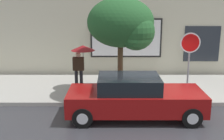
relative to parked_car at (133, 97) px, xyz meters
The scene contains 7 objects.
ground_plane 1.28m from the parked_car, ahead, with size 60.00×60.00×0.00m, color #333338.
sidewalk 3.20m from the parked_car, 70.16° to the left, with size 20.00×4.00×0.15m, color #A3A099.
building_facade 6.21m from the parked_car, 78.98° to the left, with size 20.00×0.67×7.00m.
parked_car is the anchor object (origin of this frame).
pedestrian_with_umbrella 3.51m from the parked_car, 126.53° to the left, with size 1.01×1.01×1.87m.
street_tree 2.82m from the parked_car, 100.16° to the left, with size 2.50×2.12×3.83m.
stop_sign 2.94m from the parked_car, 34.84° to the left, with size 0.76×0.10×2.54m.
Camera 1 is at (-1.80, -8.67, 3.81)m, focal length 44.42 mm.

